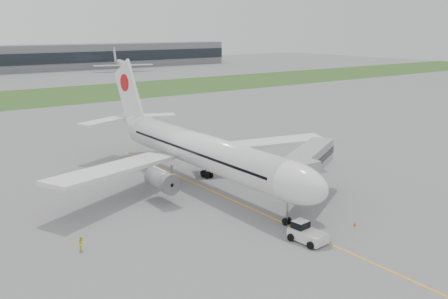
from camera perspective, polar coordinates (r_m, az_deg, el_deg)
ground at (r=72.71m, az=-0.95°, el=-4.95°), size 600.00×600.00×0.00m
apron_markings at (r=68.92m, az=1.46°, el=-6.03°), size 70.00×70.00×0.04m
grass_strip at (r=182.17m, az=-23.43°, el=5.29°), size 600.00×50.00×0.02m
airliner at (r=75.01m, az=-3.12°, el=0.12°), size 48.13×53.95×17.88m
pushback_tug at (r=57.36m, az=9.33°, el=-9.36°), size 3.17×4.40×2.15m
jet_bridge at (r=68.70m, az=9.57°, el=-1.47°), size 15.04×11.29×7.44m
safety_cone_left at (r=59.01m, az=9.33°, el=-9.43°), size 0.41×0.41×0.56m
safety_cone_right at (r=62.93m, az=14.72°, el=-8.24°), size 0.35×0.35×0.48m
ground_crew_near at (r=58.39m, az=8.12°, el=-9.10°), size 0.68×0.65×1.58m
ground_crew_far at (r=56.57m, az=-15.98°, el=-10.27°), size 0.81×0.93×1.62m
distant_aircraft_right at (r=278.52m, az=-11.37°, el=8.71°), size 37.95×35.31×12.14m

